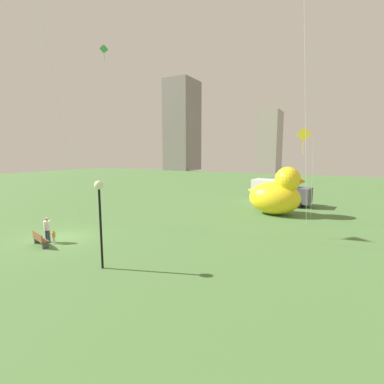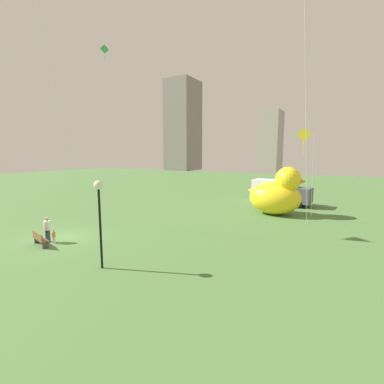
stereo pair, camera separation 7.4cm
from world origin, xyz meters
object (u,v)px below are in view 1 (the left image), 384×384
(person_adult, at_px, (47,229))
(kite_green, at_px, (106,60))
(person_child, at_px, (54,236))
(park_bench, at_px, (40,239))
(giant_inflatable_duck, at_px, (277,194))
(box_truck, at_px, (279,192))
(lamppost, at_px, (100,202))
(kite_yellow, at_px, (304,137))

(person_adult, xyz_separation_m, kite_green, (-14.59, 20.40, 18.53))
(person_child, height_order, kite_green, kite_green)
(person_child, bearing_deg, kite_green, 126.76)
(park_bench, relative_size, giant_inflatable_duck, 0.31)
(park_bench, bearing_deg, kite_green, 125.12)
(park_bench, relative_size, kite_green, 0.08)
(box_truck, bearing_deg, kite_green, -177.03)
(person_adult, distance_m, lamppost, 7.11)
(person_adult, xyz_separation_m, kite_yellow, (13.97, 14.80, 6.35))
(lamppost, distance_m, kite_green, 34.24)
(lamppost, bearing_deg, giant_inflatable_duck, 73.89)
(person_adult, xyz_separation_m, box_truck, (10.72, 21.71, 0.51))
(kite_green, bearing_deg, park_bench, -54.88)
(person_child, xyz_separation_m, lamppost, (5.84, -1.32, 2.98))
(kite_green, bearing_deg, box_truck, 2.97)
(box_truck, bearing_deg, person_child, -114.85)
(box_truck, bearing_deg, person_adult, -116.28)
(park_bench, relative_size, person_adult, 1.03)
(lamppost, height_order, box_truck, lamppost)
(kite_yellow, bearing_deg, person_adult, -133.35)
(person_child, relative_size, kite_yellow, 0.11)
(park_bench, bearing_deg, box_truck, 65.09)
(park_bench, relative_size, box_truck, 0.27)
(person_adult, bearing_deg, kite_green, 125.58)
(person_adult, relative_size, lamppost, 0.37)
(giant_inflatable_duck, bearing_deg, person_adult, -125.50)
(person_adult, bearing_deg, lamppost, -11.61)
(person_adult, bearing_deg, box_truck, 63.72)
(box_truck, xyz_separation_m, kite_yellow, (3.25, -6.91, 5.84))
(giant_inflatable_duck, bearing_deg, park_bench, -123.61)
(person_adult, height_order, kite_green, kite_green)
(giant_inflatable_duck, height_order, lamppost, giant_inflatable_duck)
(box_truck, bearing_deg, kite_yellow, -64.78)
(person_child, distance_m, lamppost, 6.69)
(kite_yellow, bearing_deg, giant_inflatable_duck, 149.72)
(lamppost, relative_size, box_truck, 0.69)
(box_truck, relative_size, kite_yellow, 0.81)
(park_bench, relative_size, lamppost, 0.38)
(kite_yellow, xyz_separation_m, kite_green, (-28.56, 5.59, 12.18))
(box_truck, xyz_separation_m, kite_green, (-25.31, -1.31, 18.02))
(person_child, bearing_deg, lamppost, -12.70)
(park_bench, height_order, kite_yellow, kite_yellow)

